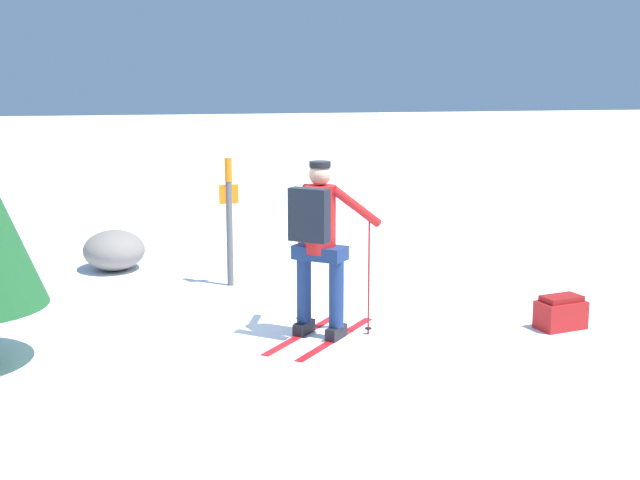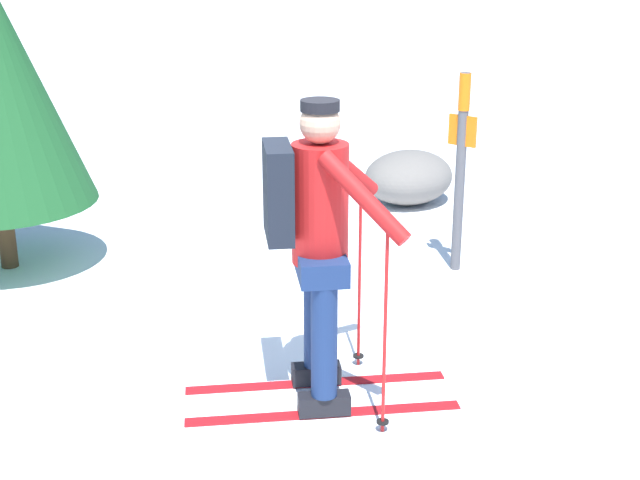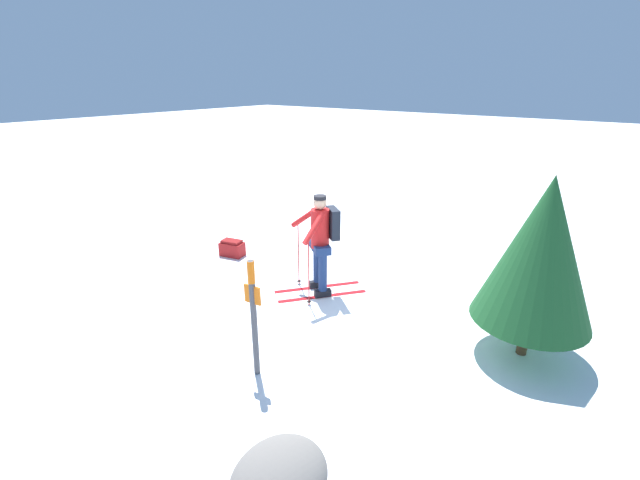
# 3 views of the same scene
# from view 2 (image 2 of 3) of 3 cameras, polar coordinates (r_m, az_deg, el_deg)

# --- Properties ---
(ground_plane) EXTENTS (80.00, 80.00, 0.00)m
(ground_plane) POSITION_cam_2_polar(r_m,az_deg,el_deg) (5.86, -0.91, -7.62)
(ground_plane) COLOR white
(skier) EXTENTS (1.55, 1.35, 1.80)m
(skier) POSITION_cam_2_polar(r_m,az_deg,el_deg) (4.97, -0.29, 0.32)
(skier) COLOR red
(skier) RESTS_ON ground_plane
(trail_marker) EXTENTS (0.09, 0.24, 1.61)m
(trail_marker) POSITION_cam_2_polar(r_m,az_deg,el_deg) (7.13, 9.02, 5.33)
(trail_marker) COLOR #4C4C51
(trail_marker) RESTS_ON ground_plane
(rock_boulder) EXTENTS (0.97, 0.82, 0.53)m
(rock_boulder) POSITION_cam_2_polar(r_m,az_deg,el_deg) (9.06, 5.69, 4.02)
(rock_boulder) COLOR slate
(rock_boulder) RESTS_ON ground_plane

